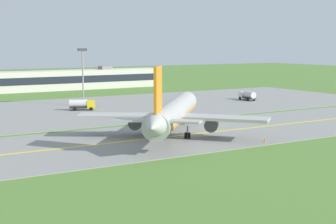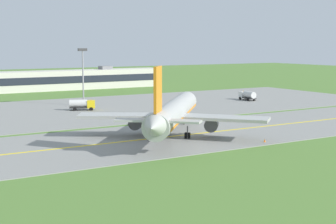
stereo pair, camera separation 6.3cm
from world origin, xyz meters
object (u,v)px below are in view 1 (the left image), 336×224
at_px(airplane_lead, 174,113).
at_px(apron_light_mast, 83,69).
at_px(service_truck_baggage, 247,95).
at_px(service_truck_fuel, 82,104).

xyz_separation_m(airplane_lead, apron_light_mast, (3.33, 49.72, 5.19)).
distance_m(service_truck_baggage, apron_light_mast, 46.36).
bearing_deg(service_truck_fuel, airplane_lead, -89.20).
bearing_deg(airplane_lead, service_truck_baggage, 38.29).
relative_size(service_truck_baggage, service_truck_fuel, 0.97).
distance_m(service_truck_fuel, apron_light_mast, 12.52).
xyz_separation_m(service_truck_baggage, apron_light_mast, (-44.00, 12.37, 7.79)).
height_order(airplane_lead, service_truck_fuel, airplane_lead).
relative_size(service_truck_baggage, apron_light_mast, 0.42).
distance_m(service_truck_baggage, service_truck_fuel, 48.01).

